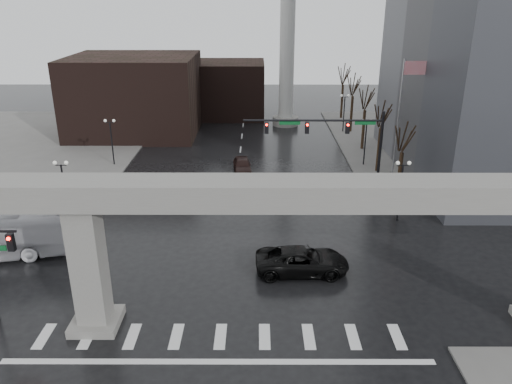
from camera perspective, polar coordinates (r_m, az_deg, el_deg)
ground at (r=29.05m, az=-3.94°, el=-14.93°), size 160.00×160.00×0.00m
sidewalk_ne at (r=66.21m, az=21.48°, el=5.09°), size 28.00×36.00×0.15m
sidewalk_nw at (r=67.75m, az=-24.37°, el=5.01°), size 28.00×36.00×0.15m
elevated_guideway at (r=25.49m, az=-1.50°, el=-2.46°), size 48.00×2.60×8.70m
building_far_left at (r=68.29m, az=-13.65°, el=10.72°), size 16.00×14.00×10.00m
building_far_mid at (r=76.52m, az=-2.92°, el=11.66°), size 10.00×10.00×8.00m
smokestack at (r=69.48m, az=3.63°, el=18.40°), size 3.60×3.60×30.00m
signal_mast_arm at (r=44.15m, az=9.32°, el=6.34°), size 12.12×0.43×8.00m
flagpole_assembly at (r=48.17m, az=16.38°, el=9.12°), size 2.06×0.12×12.00m
lamp_right_0 at (r=41.37m, az=16.29°, el=1.26°), size 1.22×0.32×5.11m
lamp_right_1 at (r=54.32m, az=12.44°, el=6.43°), size 1.22×0.32×5.11m
lamp_right_2 at (r=67.69m, az=10.06°, el=9.58°), size 1.22×0.32×5.11m
lamp_left_0 at (r=42.64m, az=-21.17°, el=1.25°), size 1.22×0.32×5.11m
lamp_left_1 at (r=55.29m, az=-16.24°, el=6.34°), size 1.22×0.32×5.11m
lamp_left_2 at (r=68.47m, az=-13.13°, el=9.49°), size 1.22×0.32×5.11m
tree_right_0 at (r=45.51m, az=16.14°, el=2.21°), size 1.09×1.58×7.50m
tree_right_1 at (r=52.85m, az=13.92°, el=5.18°), size 1.09×1.61×7.67m
tree_right_2 at (r=60.36m, az=12.23°, el=7.42°), size 1.10×1.63×7.85m
tree_right_3 at (r=67.99m, az=10.90°, el=9.15°), size 1.11×1.66×8.02m
tree_right_4 at (r=75.69m, az=9.84°, el=10.53°), size 1.12×1.69×8.19m
pickup_truck at (r=33.49m, az=5.29°, el=-7.83°), size 6.24×3.00×1.71m
far_car at (r=51.82m, az=-1.58°, el=3.07°), size 2.18×4.62×1.53m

